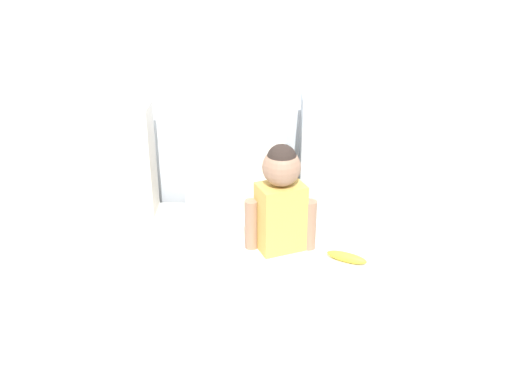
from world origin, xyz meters
TOP-DOWN VIEW (x-y plane):
  - ground_plane at (0.00, 0.00)m, footprint 12.00×12.00m
  - back_wall at (0.00, 0.53)m, footprint 5.12×0.10m
  - couch at (0.00, 0.00)m, footprint 1.92×0.81m
  - throw_pillow_left at (-0.60, 0.30)m, footprint 0.44×0.16m
  - throw_pillow_center at (0.00, 0.30)m, footprint 0.45×0.16m
  - throw_pillow_right at (0.60, 0.30)m, footprint 0.60×0.16m
  - toddler at (0.20, -0.02)m, footprint 0.30×0.20m
  - banana at (0.47, -0.13)m, footprint 0.17×0.11m

SIDE VIEW (x-z plane):
  - ground_plane at x=0.00m, z-range 0.00..0.00m
  - couch at x=0.00m, z-range 0.00..0.43m
  - banana at x=0.47m, z-range 0.44..0.48m
  - throw_pillow_center at x=0.00m, z-range 0.44..0.90m
  - toddler at x=0.20m, z-range 0.44..0.90m
  - throw_pillow_left at x=-0.60m, z-range 0.44..0.95m
  - throw_pillow_right at x=0.60m, z-range 0.44..1.01m
  - back_wall at x=0.00m, z-range 0.00..2.20m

